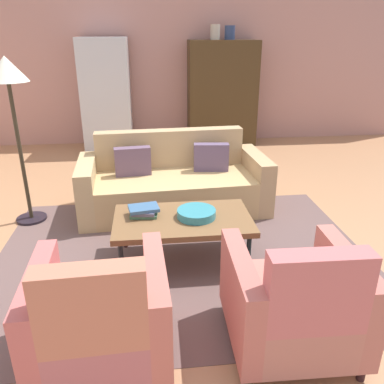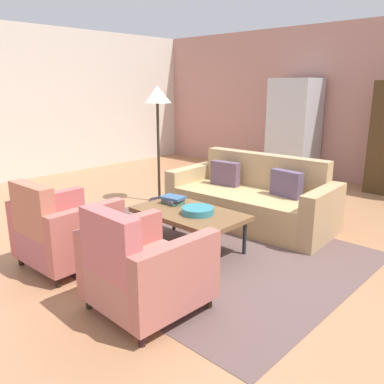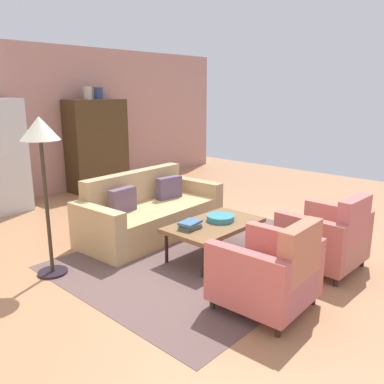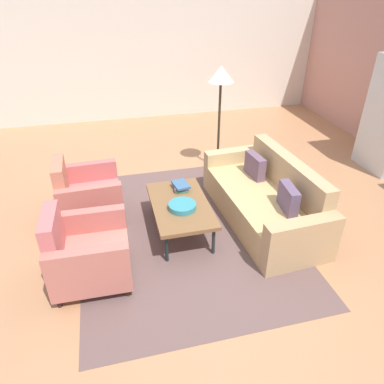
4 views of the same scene
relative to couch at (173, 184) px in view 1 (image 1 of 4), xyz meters
The scene contains 14 objects.
ground_plane 0.79m from the couch, 83.80° to the right, with size 11.26×11.26×0.00m, color #B07B53.
wall_back 3.29m from the couch, 88.53° to the left, with size 9.38×0.12×2.80m, color tan.
area_rug 1.17m from the couch, 89.74° to the right, with size 3.40×2.60×0.01m, color brown.
couch is the anchor object (origin of this frame).
coffee_table 1.19m from the couch, 89.75° to the right, with size 1.20×0.70×0.42m.
armchair_left 2.43m from the couch, 104.13° to the right, with size 0.83×0.83×0.88m.
armchair_right 2.43m from the couch, 75.61° to the right, with size 0.82×0.82×0.88m.
fruit_bowl 1.20m from the couch, 83.97° to the right, with size 0.34×0.34×0.07m, color teal.
book_stack 1.17m from the couch, 106.68° to the right, with size 0.28×0.22×0.09m.
cabinet 3.01m from the couch, 68.71° to the left, with size 1.20×0.51×1.80m.
vase_tall 3.32m from the couch, 71.44° to the left, with size 0.16×0.16×0.24m, color #B4A794.
vase_round 3.40m from the couch, 66.88° to the left, with size 0.17×0.17×0.22m, color navy.
refrigerator 2.88m from the couch, 109.65° to the left, with size 0.80×0.73×1.85m.
floor_lamp 1.97m from the couch, behind, with size 0.40×0.40×1.72m.
Camera 1 is at (-0.34, -3.52, 1.93)m, focal length 36.67 mm.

